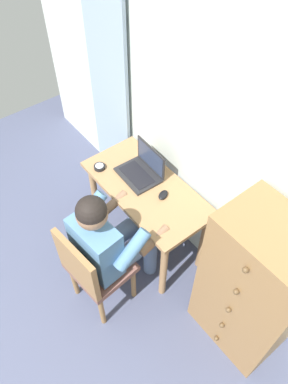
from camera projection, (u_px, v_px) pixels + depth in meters
wall_back at (224, 145)px, 2.37m from camera, size 4.80×0.05×2.50m
curtain_panel at (108, 81)px, 3.08m from camera, size 0.54×0.03×2.23m
desk at (146, 197)px, 2.92m from camera, size 1.07×0.53×0.74m
dresser at (253, 289)px, 2.38m from camera, size 0.62×0.46×1.27m
chair at (93, 268)px, 2.63m from camera, size 0.46×0.44×0.89m
person_seated at (111, 240)px, 2.57m from camera, size 0.57×0.61×1.21m
laptop at (142, 169)px, 2.87m from camera, size 0.35×0.26×0.24m
computer_mouse at (163, 195)px, 2.75m from camera, size 0.10×0.12×0.03m
desk_clock at (100, 167)px, 2.94m from camera, size 0.09×0.09×0.03m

